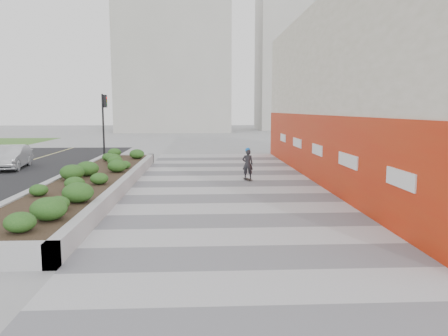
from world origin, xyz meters
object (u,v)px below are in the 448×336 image
(traffic_signal_near, at_px, (104,117))
(car_silver, at_px, (11,157))
(skateboarder, at_px, (248,164))
(planter, at_px, (92,180))

(traffic_signal_near, relative_size, car_silver, 1.08)
(traffic_signal_near, distance_m, skateboarder, 11.97)
(car_silver, bearing_deg, planter, -55.81)
(planter, xyz_separation_m, skateboarder, (6.53, 2.07, 0.35))
(skateboarder, bearing_deg, traffic_signal_near, 117.88)
(skateboarder, relative_size, car_silver, 0.39)
(skateboarder, height_order, car_silver, skateboarder)
(planter, height_order, skateboarder, skateboarder)
(traffic_signal_near, relative_size, skateboarder, 2.77)
(planter, height_order, traffic_signal_near, traffic_signal_near)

